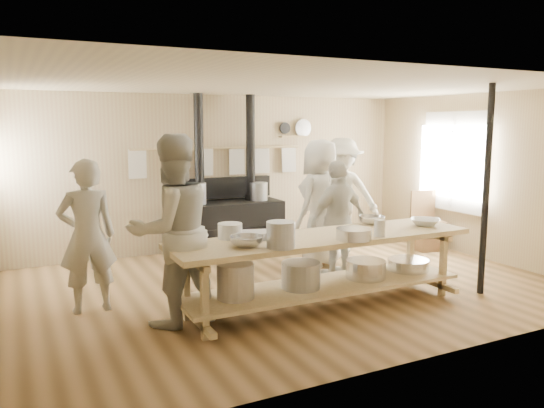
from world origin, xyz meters
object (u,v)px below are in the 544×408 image
chair (428,232)px  prep_table (323,263)px  cook_right (338,219)px  cook_left (172,231)px  roasting_pan (254,235)px  stove (227,221)px  cook_far_left (87,236)px  cook_center (320,203)px  cook_by_window (341,195)px

chair → prep_table: bearing=-140.3°
prep_table → cook_right: cook_right is taller
prep_table → cook_left: 1.78m
cook_right → roasting_pan: 1.81m
chair → roasting_pan: chair is taller
stove → roasting_pan: size_ratio=6.62×
cook_right → roasting_pan: (-1.63, -0.79, 0.08)m
cook_right → cook_far_left: bearing=-12.3°
stove → cook_center: bearing=-54.9°
stove → roasting_pan: bearing=-105.5°
stove → cook_by_window: size_ratio=1.37×
cook_right → cook_by_window: cook_by_window is taller
cook_center → cook_left: bearing=1.8°
prep_table → cook_left: (-1.69, 0.28, 0.49)m
stove → cook_far_left: 3.15m
cook_left → roasting_pan: (0.90, -0.10, -0.11)m
cook_center → cook_far_left: bearing=-15.8°
prep_table → cook_right: bearing=48.9°
prep_table → chair: 3.60m
roasting_pan → prep_table: bearing=-12.5°
cook_left → chair: size_ratio=2.04×
prep_table → cook_center: cook_center is taller
cook_right → roasting_pan: size_ratio=4.16×
cook_far_left → roasting_pan: bearing=150.4°
cook_left → cook_by_window: (3.46, 2.01, -0.06)m
stove → prep_table: bearing=-90.0°
prep_table → cook_center: size_ratio=1.89×
cook_by_window → roasting_pan: (-2.56, -2.11, -0.05)m
cook_right → stove: bearing=-78.4°
cook_center → cook_right: cook_center is taller
cook_far_left → cook_left: cook_left is taller
cook_far_left → cook_center: cook_center is taller
cook_center → cook_right: 0.70m
cook_center → cook_by_window: (0.81, 0.64, -0.00)m
prep_table → cook_center: (0.97, 1.64, 0.43)m
prep_table → cook_by_window: (1.77, 2.28, 0.43)m
cook_left → chair: bearing=-176.0°
stove → cook_by_window: bearing=-22.5°
stove → cook_center: stove is taller
chair → stove: bearing=168.8°
cook_center → roasting_pan: size_ratio=4.84×
cook_by_window → stove: bearing=-166.0°
stove → cook_left: 3.26m
cook_right → chair: 2.49m
stove → chair: 3.43m
prep_table → cook_left: bearing=170.7°
stove → chair: stove is taller
cook_far_left → cook_by_window: size_ratio=0.92×
cook_by_window → roasting_pan: bearing=-104.1°
stove → chair: bearing=-22.5°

